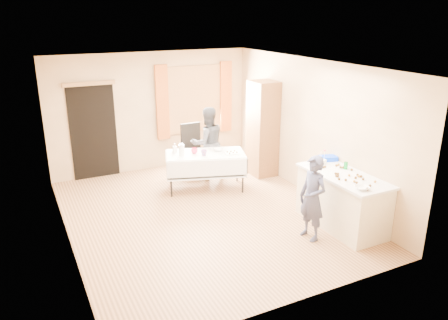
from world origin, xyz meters
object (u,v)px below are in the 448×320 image
chair (194,159)px  girl (312,198)px  cabinet (263,129)px  party_table (206,168)px  woman (208,143)px  counter (342,200)px

chair → girl: girl is taller
cabinet → party_table: 1.59m
cabinet → chair: (-1.33, 0.66, -0.69)m
party_table → girl: 2.68m
cabinet → girl: size_ratio=1.50×
chair → girl: bearing=-81.9°
chair → woman: size_ratio=0.72×
cabinet → chair: bearing=153.4°
party_table → girl: (0.65, -2.59, 0.23)m
cabinet → girl: cabinet is taller
chair → party_table: bearing=-98.5°
counter → party_table: (-1.36, 2.47, -0.01)m
cabinet → girl: 2.97m
counter → chair: size_ratio=1.46×
cabinet → woman: cabinet is taller
chair → woman: woman is taller
girl → party_table: bearing=-172.6°
woman → chair: bearing=-59.3°
party_table → girl: bearing=-57.8°
counter → party_table: 2.82m
counter → girl: (-0.71, -0.12, 0.23)m
counter → girl: girl is taller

